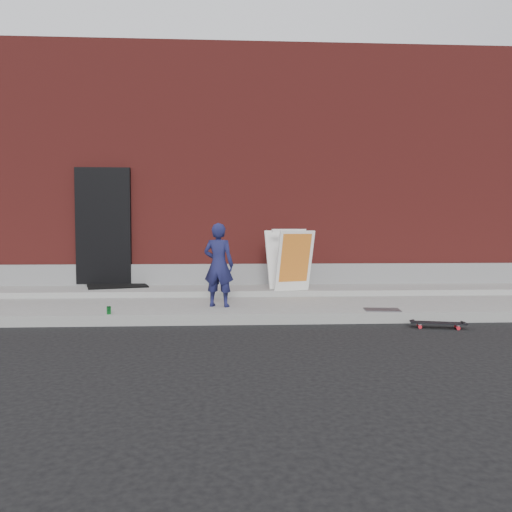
{
  "coord_description": "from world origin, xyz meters",
  "views": [
    {
      "loc": [
        -0.17,
        -6.87,
        1.32
      ],
      "look_at": [
        0.25,
        0.8,
        0.92
      ],
      "focal_mm": 35.0,
      "sensor_mm": 36.0,
      "label": 1
    }
  ],
  "objects": [
    {
      "name": "utility_plate",
      "position": [
        2.06,
        0.24,
        0.16
      ],
      "size": [
        0.54,
        0.38,
        0.02
      ],
      "primitive_type": "cube",
      "rotation": [
        0.0,
        0.0,
        -0.13
      ],
      "color": "#4E4D52",
      "rests_on": "sidewalk"
    },
    {
      "name": "apron",
      "position": [
        0.0,
        2.4,
        0.2
      ],
      "size": [
        20.0,
        1.2,
        0.1
      ],
      "primitive_type": "cube",
      "color": "gray",
      "rests_on": "sidewalk"
    },
    {
      "name": "doormat",
      "position": [
        -2.3,
        2.7,
        0.27
      ],
      "size": [
        1.29,
        1.15,
        0.03
      ],
      "primitive_type": "cube",
      "rotation": [
        0.0,
        0.0,
        0.31
      ],
      "color": "black",
      "rests_on": "apron"
    },
    {
      "name": "skateboard",
      "position": [
        2.64,
        -0.36,
        0.06
      ],
      "size": [
        0.72,
        0.34,
        0.08
      ],
      "color": "red",
      "rests_on": "ground"
    },
    {
      "name": "ground",
      "position": [
        0.0,
        0.0,
        0.0
      ],
      "size": [
        80.0,
        80.0,
        0.0
      ],
      "primitive_type": "plane",
      "color": "black",
      "rests_on": "ground"
    },
    {
      "name": "pizza_sign",
      "position": [
        0.91,
        1.98,
        0.8
      ],
      "size": [
        0.85,
        0.93,
        1.09
      ],
      "color": "white",
      "rests_on": "apron"
    },
    {
      "name": "child",
      "position": [
        -0.33,
        0.73,
        0.79
      ],
      "size": [
        0.53,
        0.42,
        1.28
      ],
      "primitive_type": "imported",
      "rotation": [
        0.0,
        0.0,
        2.86
      ],
      "color": "#181A45",
      "rests_on": "sidewalk"
    },
    {
      "name": "sidewalk",
      "position": [
        0.0,
        1.5,
        0.07
      ],
      "size": [
        20.0,
        3.0,
        0.15
      ],
      "primitive_type": "cube",
      "color": "slate",
      "rests_on": "ground"
    },
    {
      "name": "soda_can",
      "position": [
        -1.84,
        0.11,
        0.2
      ],
      "size": [
        0.06,
        0.06,
        0.11
      ],
      "primitive_type": "cylinder",
      "rotation": [
        0.0,
        0.0,
        -0.09
      ],
      "color": "#197E2E",
      "rests_on": "sidewalk"
    },
    {
      "name": "building",
      "position": [
        -0.0,
        6.99,
        2.5
      ],
      "size": [
        20.0,
        8.1,
        5.0
      ],
      "color": "maroon",
      "rests_on": "ground"
    }
  ]
}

